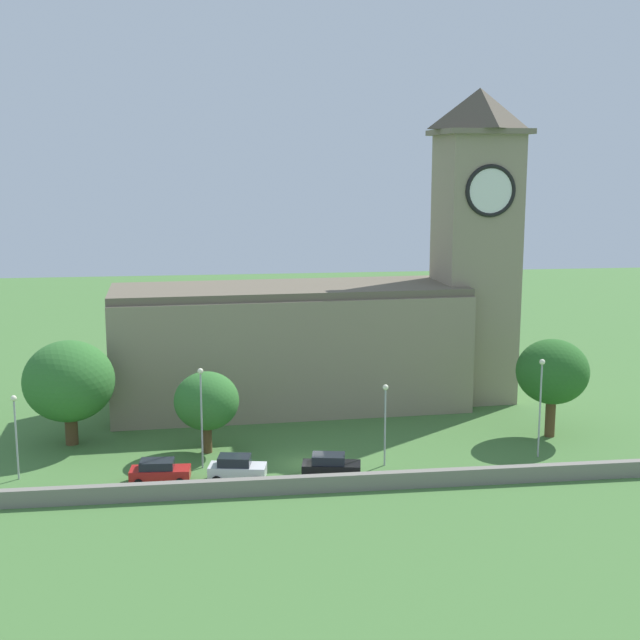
{
  "coord_description": "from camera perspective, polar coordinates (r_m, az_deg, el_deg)",
  "views": [
    {
      "loc": [
        -7.24,
        -63.02,
        22.97
      ],
      "look_at": [
        1.88,
        6.12,
        10.16
      ],
      "focal_mm": 48.64,
      "sensor_mm": 36.0,
      "label": 1
    }
  ],
  "objects": [
    {
      "name": "ground_plane",
      "position": [
        81.65,
        -2.14,
        -5.94
      ],
      "size": [
        200.0,
        200.0,
        0.0
      ],
      "primitive_type": "plane",
      "color": "#477538"
    },
    {
      "name": "church",
      "position": [
        81.96,
        1.29,
        0.06
      ],
      "size": [
        38.81,
        12.13,
        29.68
      ],
      "color": "gray",
      "rests_on": "ground"
    },
    {
      "name": "quay_barrier",
      "position": [
        62.03,
        -0.31,
        -10.72
      ],
      "size": [
        55.86,
        0.7,
        1.21
      ],
      "primitive_type": "cube",
      "color": "gray",
      "rests_on": "ground"
    },
    {
      "name": "car_red",
      "position": [
        64.75,
        -10.52,
        -9.75
      ],
      "size": [
        4.42,
        2.31,
        1.67
      ],
      "color": "red",
      "rests_on": "ground"
    },
    {
      "name": "car_white",
      "position": [
        64.15,
        -5.5,
        -9.7
      ],
      "size": [
        4.39,
        2.68,
        1.93
      ],
      "color": "silver",
      "rests_on": "ground"
    },
    {
      "name": "car_black",
      "position": [
        64.54,
        0.7,
        -9.58
      ],
      "size": [
        4.54,
        2.71,
        1.79
      ],
      "color": "black",
      "rests_on": "ground"
    },
    {
      "name": "streetlamp_west_end",
      "position": [
        66.92,
        -19.41,
        -6.39
      ],
      "size": [
        0.44,
        0.44,
        6.36
      ],
      "color": "#9EA0A5",
      "rests_on": "ground"
    },
    {
      "name": "streetlamp_west_mid",
      "position": [
        65.87,
        -7.83,
        -5.42
      ],
      "size": [
        0.44,
        0.44,
        7.78
      ],
      "color": "#9EA0A5",
      "rests_on": "ground"
    },
    {
      "name": "streetlamp_central",
      "position": [
        66.14,
        4.31,
        -5.99
      ],
      "size": [
        0.44,
        0.44,
        6.4
      ],
      "color": "#9EA0A5",
      "rests_on": "ground"
    },
    {
      "name": "streetlamp_east_mid",
      "position": [
        69.76,
        14.32,
        -4.69
      ],
      "size": [
        0.44,
        0.44,
        7.91
      ],
      "color": "#9EA0A5",
      "rests_on": "ground"
    },
    {
      "name": "tree_riverside_west",
      "position": [
        69.48,
        -7.47,
        -5.31
      ],
      "size": [
        5.16,
        5.16,
        6.6
      ],
      "color": "brown",
      "rests_on": "ground"
    },
    {
      "name": "tree_by_tower",
      "position": [
        73.49,
        -16.19,
        -3.9
      ],
      "size": [
        7.38,
        7.38,
        8.68
      ],
      "color": "brown",
      "rests_on": "ground"
    },
    {
      "name": "tree_churchyard",
      "position": [
        75.12,
        15.05,
        -3.33
      ],
      "size": [
        6.05,
        6.05,
        8.36
      ],
      "color": "brown",
      "rests_on": "ground"
    }
  ]
}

